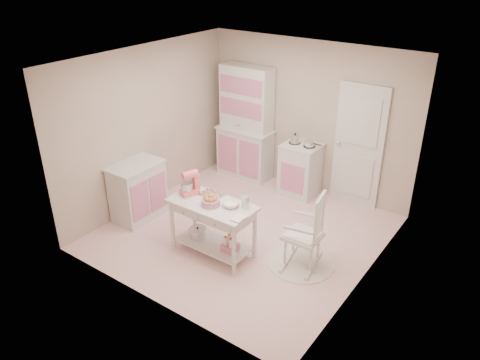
# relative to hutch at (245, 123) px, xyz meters

# --- Properties ---
(room_shell) EXTENTS (3.84, 3.84, 2.62)m
(room_shell) POSITION_rel_hutch_xyz_m (1.14, -1.66, 0.61)
(room_shell) COLOR pink
(room_shell) RESTS_ON ground
(door) EXTENTS (0.82, 0.05, 2.04)m
(door) POSITION_rel_hutch_xyz_m (2.09, 0.21, -0.02)
(door) COLOR silver
(door) RESTS_ON ground
(hutch) EXTENTS (1.06, 0.50, 2.08)m
(hutch) POSITION_rel_hutch_xyz_m (0.00, 0.00, 0.00)
(hutch) COLOR silver
(hutch) RESTS_ON ground
(stove) EXTENTS (0.62, 0.57, 0.92)m
(stove) POSITION_rel_hutch_xyz_m (1.20, -0.05, -0.58)
(stove) COLOR silver
(stove) RESTS_ON ground
(base_cabinet) EXTENTS (0.54, 0.84, 0.92)m
(base_cabinet) POSITION_rel_hutch_xyz_m (-0.49, -2.24, -0.58)
(base_cabinet) COLOR silver
(base_cabinet) RESTS_ON ground
(lace_rug) EXTENTS (0.92, 0.92, 0.01)m
(lace_rug) POSITION_rel_hutch_xyz_m (2.23, -1.84, -1.03)
(lace_rug) COLOR white
(lace_rug) RESTS_ON ground
(rocking_chair) EXTENTS (0.60, 0.80, 1.10)m
(rocking_chair) POSITION_rel_hutch_xyz_m (2.23, -1.84, -0.49)
(rocking_chair) COLOR silver
(rocking_chair) RESTS_ON ground
(work_table) EXTENTS (1.20, 0.60, 0.80)m
(work_table) POSITION_rel_hutch_xyz_m (1.09, -2.34, -0.64)
(work_table) COLOR silver
(work_table) RESTS_ON ground
(stand_mixer) EXTENTS (0.29, 0.33, 0.34)m
(stand_mixer) POSITION_rel_hutch_xyz_m (0.67, -2.32, -0.07)
(stand_mixer) COLOR #EF6572
(stand_mixer) RESTS_ON work_table
(cookie_tray) EXTENTS (0.34, 0.24, 0.02)m
(cookie_tray) POSITION_rel_hutch_xyz_m (0.94, -2.16, -0.23)
(cookie_tray) COLOR silver
(cookie_tray) RESTS_ON work_table
(bread_basket) EXTENTS (0.25, 0.25, 0.09)m
(bread_basket) POSITION_rel_hutch_xyz_m (1.11, -2.39, -0.19)
(bread_basket) COLOR #CA7497
(bread_basket) RESTS_ON work_table
(mixing_bowl) EXTENTS (0.23, 0.23, 0.07)m
(mixing_bowl) POSITION_rel_hutch_xyz_m (1.35, -2.26, -0.20)
(mixing_bowl) COLOR white
(mixing_bowl) RESTS_ON work_table
(metal_pitcher) EXTENTS (0.10, 0.10, 0.17)m
(metal_pitcher) POSITION_rel_hutch_xyz_m (1.53, -2.18, -0.16)
(metal_pitcher) COLOR silver
(metal_pitcher) RESTS_ON work_table
(recipe_book) EXTENTS (0.16, 0.20, 0.02)m
(recipe_book) POSITION_rel_hutch_xyz_m (1.54, -2.46, -0.23)
(recipe_book) COLOR white
(recipe_book) RESTS_ON work_table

